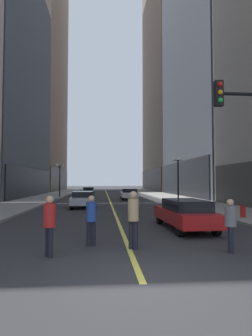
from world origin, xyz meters
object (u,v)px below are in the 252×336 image
(car_white, at_px, (129,193))
(fire_hydrant_right, at_px, (243,213))
(car_red, at_px, (185,213))
(car_silver, at_px, (83,199))
(car_green, at_px, (88,191))
(pedestrian_in_grey_suit, at_px, (230,221))
(pedestrian_in_blue_hoodie, at_px, (91,216))
(street_lamp_right_mid, at_px, (178,170))
(pedestrian_in_red_jacket, at_px, (49,221))
(pedestrian_in_tan_trench, at_px, (133,215))
(street_lamp_left_far, at_px, (60,173))

(car_white, relative_size, fire_hydrant_right, 5.90)
(car_red, distance_m, car_silver, 12.08)
(car_green, relative_size, pedestrian_in_grey_suit, 2.99)
(pedestrian_in_blue_hoodie, relative_size, street_lamp_right_mid, 0.37)
(pedestrian_in_red_jacket, bearing_deg, pedestrian_in_blue_hoodie, 49.40)
(car_green, bearing_deg, street_lamp_right_mid, -59.55)
(car_white, distance_m, pedestrian_in_blue_hoodie, 24.51)
(pedestrian_in_blue_hoodie, bearing_deg, car_red, 35.96)
(car_silver, xyz_separation_m, pedestrian_in_tan_trench, (2.55, -14.40, 0.35))
(car_white, xyz_separation_m, pedestrian_in_red_jacket, (-4.68, -25.56, 0.28))
(car_silver, relative_size, street_lamp_right_mid, 0.92)
(pedestrian_in_grey_suit, bearing_deg, car_green, 99.76)
(car_white, relative_size, street_lamp_left_far, 1.07)
(car_white, height_order, car_green, same)
(car_silver, bearing_deg, pedestrian_in_tan_trench, -79.95)
(car_red, distance_m, pedestrian_in_grey_suit, 4.19)
(car_red, bearing_deg, pedestrian_in_tan_trench, -127.47)
(car_green, xyz_separation_m, pedestrian_in_blue_hoodie, (1.68, -32.95, 0.24))
(car_red, height_order, pedestrian_in_blue_hoodie, pedestrian_in_blue_hoodie)
(car_silver, relative_size, pedestrian_in_blue_hoodie, 2.46)
(pedestrian_in_blue_hoodie, bearing_deg, fire_hydrant_right, 34.70)
(car_white, height_order, pedestrian_in_grey_suit, pedestrian_in_grey_suit)
(car_white, bearing_deg, car_green, 121.04)
(pedestrian_in_tan_trench, xyz_separation_m, street_lamp_right_mid, (6.27, 17.74, 2.19))
(street_lamp_left_far, height_order, fire_hydrant_right, street_lamp_left_far)
(fire_hydrant_right, bearing_deg, car_green, 109.70)
(car_white, height_order, street_lamp_left_far, street_lamp_left_far)
(car_red, distance_m, pedestrian_in_red_jacket, 6.68)
(pedestrian_in_grey_suit, height_order, fire_hydrant_right, pedestrian_in_grey_suit)
(car_green, height_order, pedestrian_in_tan_trench, pedestrian_in_tan_trench)
(car_green, relative_size, pedestrian_in_red_jacket, 2.78)
(car_red, xyz_separation_m, pedestrian_in_tan_trench, (-2.69, -3.51, 0.35))
(car_red, height_order, car_white, same)
(pedestrian_in_red_jacket, height_order, pedestrian_in_grey_suit, pedestrian_in_red_jacket)
(street_lamp_right_mid, bearing_deg, car_red, -104.11)
(pedestrian_in_blue_hoodie, relative_size, pedestrian_in_tan_trench, 0.91)
(car_green, height_order, pedestrian_in_blue_hoodie, pedestrian_in_blue_hoodie)
(street_lamp_right_mid, bearing_deg, pedestrian_in_red_jacket, -115.32)
(car_white, height_order, fire_hydrant_right, car_white)
(pedestrian_in_blue_hoodie, bearing_deg, pedestrian_in_red_jacket, -130.60)
(pedestrian_in_red_jacket, height_order, pedestrian_in_tan_trench, pedestrian_in_tan_trench)
(car_white, bearing_deg, street_lamp_left_far, 155.25)
(pedestrian_in_grey_suit, bearing_deg, pedestrian_in_tan_trench, 166.92)
(pedestrian_in_red_jacket, height_order, street_lamp_right_mid, street_lamp_right_mid)
(pedestrian_in_red_jacket, height_order, fire_hydrant_right, pedestrian_in_red_jacket)
(car_silver, distance_m, fire_hydrant_right, 12.41)
(car_silver, relative_size, pedestrian_in_red_jacket, 2.37)
(car_white, relative_size, pedestrian_in_blue_hoodie, 2.86)
(car_white, relative_size, pedestrian_in_tan_trench, 2.60)
(car_green, bearing_deg, car_silver, -88.60)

